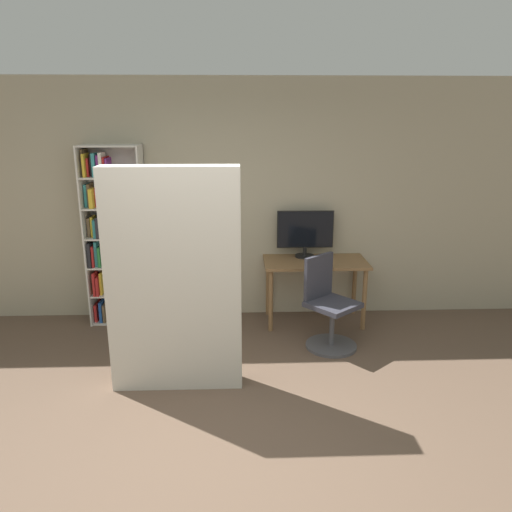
# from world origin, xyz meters

# --- Properties ---
(ground_plane) EXTENTS (16.00, 16.00, 0.00)m
(ground_plane) POSITION_xyz_m (0.00, 0.00, 0.00)
(ground_plane) COLOR brown
(wall_back) EXTENTS (8.00, 0.06, 2.70)m
(wall_back) POSITION_xyz_m (0.00, 2.72, 1.35)
(wall_back) COLOR tan
(wall_back) RESTS_ON ground
(desk) EXTENTS (1.14, 0.59, 0.73)m
(desk) POSITION_xyz_m (1.07, 2.39, 0.62)
(desk) COLOR brown
(desk) RESTS_ON ground
(monitor) EXTENTS (0.64, 0.22, 0.53)m
(monitor) POSITION_xyz_m (0.97, 2.56, 1.02)
(monitor) COLOR black
(monitor) RESTS_ON desk
(office_chair) EXTENTS (0.62, 0.62, 0.94)m
(office_chair) POSITION_xyz_m (1.11, 1.77, 0.38)
(office_chair) COLOR #4C4C51
(office_chair) RESTS_ON ground
(bookshelf) EXTENTS (0.64, 0.35, 1.99)m
(bookshelf) POSITION_xyz_m (-1.21, 2.55, 1.03)
(bookshelf) COLOR beige
(bookshelf) RESTS_ON ground
(mattress_near) EXTENTS (1.12, 0.22, 1.91)m
(mattress_near) POSITION_xyz_m (-0.32, 1.05, 0.96)
(mattress_near) COLOR beige
(mattress_near) RESTS_ON ground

